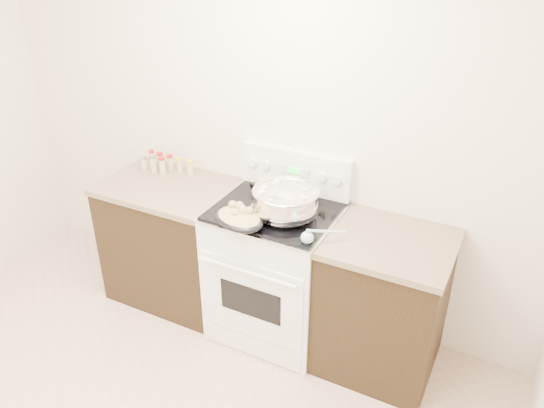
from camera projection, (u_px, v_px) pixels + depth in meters
The scene contains 10 objects.
room_shell at pixel (19, 173), 1.96m from camera, with size 4.10×3.60×2.75m.
counter_left at pixel (175, 241), 3.87m from camera, with size 0.93×0.67×0.92m.
counter_right at pixel (383, 303), 3.24m from camera, with size 0.73×0.67×0.92m.
kitchen_range at pixel (276, 268), 3.51m from camera, with size 0.78×0.73×1.22m.
mixing_bowl at pixel (286, 203), 3.16m from camera, with size 0.42×0.42×0.24m.
roasting_pan at pixel (239, 218), 3.10m from camera, with size 0.40×0.34×0.12m.
baking_sheet at pixel (288, 187), 3.52m from camera, with size 0.50×0.42×0.06m.
wooden_spoon at pixel (260, 206), 3.30m from camera, with size 0.20×0.19×0.04m.
blue_ladle at pixel (310, 237), 2.95m from camera, with size 0.21×0.20×0.09m.
spice_jars at pixel (164, 163), 3.81m from camera, with size 0.39×0.14×0.13m.
Camera 1 is at (1.65, -1.16, 2.54)m, focal length 35.00 mm.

